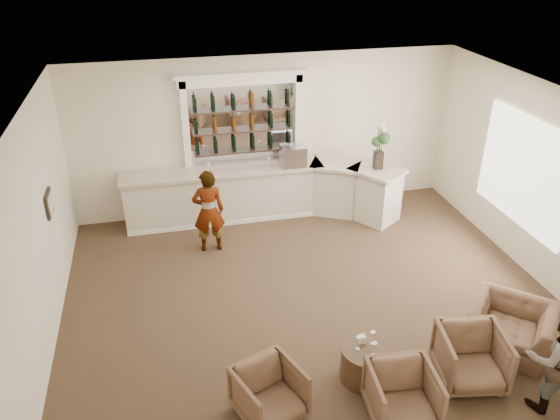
{
  "coord_description": "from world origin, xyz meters",
  "views": [
    {
      "loc": [
        -2.17,
        -7.04,
        5.54
      ],
      "look_at": [
        -0.32,
        0.9,
        1.25
      ],
      "focal_mm": 35.0,
      "sensor_mm": 36.0,
      "label": 1
    }
  ],
  "objects_px": {
    "armchair_right": "(471,357)",
    "flower_vase": "(380,143)",
    "guest": "(556,359)",
    "armchair_center": "(402,396)",
    "armchair_left": "(269,393)",
    "cocktail_table": "(366,363)",
    "armchair_far": "(510,327)",
    "bar_counter": "(264,192)",
    "espresso_machine": "(293,156)",
    "sommelier": "(209,211)"
  },
  "relations": [
    {
      "from": "armchair_center",
      "to": "guest",
      "type": "bearing_deg",
      "value": -1.74
    },
    {
      "from": "cocktail_table",
      "to": "armchair_right",
      "type": "relative_size",
      "value": 0.79
    },
    {
      "from": "armchair_left",
      "to": "armchair_center",
      "type": "xyz_separation_m",
      "value": [
        1.59,
        -0.43,
        0.02
      ]
    },
    {
      "from": "armchair_center",
      "to": "bar_counter",
      "type": "bearing_deg",
      "value": 100.82
    },
    {
      "from": "armchair_left",
      "to": "flower_vase",
      "type": "relative_size",
      "value": 0.81
    },
    {
      "from": "armchair_center",
      "to": "sommelier",
      "type": "bearing_deg",
      "value": 116.87
    },
    {
      "from": "armchair_center",
      "to": "flower_vase",
      "type": "height_order",
      "value": "flower_vase"
    },
    {
      "from": "sommelier",
      "to": "armchair_left",
      "type": "bearing_deg",
      "value": 94.23
    },
    {
      "from": "flower_vase",
      "to": "armchair_center",
      "type": "bearing_deg",
      "value": -108.17
    },
    {
      "from": "armchair_center",
      "to": "armchair_right",
      "type": "bearing_deg",
      "value": 23.74
    },
    {
      "from": "guest",
      "to": "flower_vase",
      "type": "xyz_separation_m",
      "value": [
        -0.24,
        5.28,
        0.91
      ]
    },
    {
      "from": "armchair_left",
      "to": "armchair_center",
      "type": "height_order",
      "value": "armchair_center"
    },
    {
      "from": "cocktail_table",
      "to": "armchair_center",
      "type": "distance_m",
      "value": 0.79
    },
    {
      "from": "armchair_far",
      "to": "flower_vase",
      "type": "distance_m",
      "value": 4.42
    },
    {
      "from": "armchair_center",
      "to": "armchair_far",
      "type": "xyz_separation_m",
      "value": [
        2.07,
        0.86,
        -0.01
      ]
    },
    {
      "from": "armchair_center",
      "to": "flower_vase",
      "type": "distance_m",
      "value": 5.48
    },
    {
      "from": "bar_counter",
      "to": "armchair_center",
      "type": "bearing_deg",
      "value": -84.17
    },
    {
      "from": "armchair_left",
      "to": "armchair_center",
      "type": "relative_size",
      "value": 0.96
    },
    {
      "from": "flower_vase",
      "to": "guest",
      "type": "bearing_deg",
      "value": -87.38
    },
    {
      "from": "armchair_right",
      "to": "armchair_left",
      "type": "bearing_deg",
      "value": -170.43
    },
    {
      "from": "sommelier",
      "to": "armchair_center",
      "type": "relative_size",
      "value": 1.98
    },
    {
      "from": "armchair_left",
      "to": "sommelier",
      "type": "bearing_deg",
      "value": 72.33
    },
    {
      "from": "sommelier",
      "to": "flower_vase",
      "type": "bearing_deg",
      "value": -171.7
    },
    {
      "from": "bar_counter",
      "to": "armchair_right",
      "type": "height_order",
      "value": "bar_counter"
    },
    {
      "from": "espresso_machine",
      "to": "cocktail_table",
      "type": "bearing_deg",
      "value": -92.77
    },
    {
      "from": "guest",
      "to": "armchair_far",
      "type": "bearing_deg",
      "value": -82.36
    },
    {
      "from": "bar_counter",
      "to": "guest",
      "type": "distance_m",
      "value": 6.35
    },
    {
      "from": "armchair_right",
      "to": "flower_vase",
      "type": "xyz_separation_m",
      "value": [
        0.49,
        4.66,
        1.29
      ]
    },
    {
      "from": "cocktail_table",
      "to": "armchair_left",
      "type": "bearing_deg",
      "value": -167.01
    },
    {
      "from": "bar_counter",
      "to": "armchair_left",
      "type": "relative_size",
      "value": 7.26
    },
    {
      "from": "armchair_center",
      "to": "armchair_right",
      "type": "height_order",
      "value": "armchair_right"
    },
    {
      "from": "guest",
      "to": "armchair_far",
      "type": "height_order",
      "value": "guest"
    },
    {
      "from": "cocktail_table",
      "to": "armchair_far",
      "type": "height_order",
      "value": "armchair_far"
    },
    {
      "from": "sommelier",
      "to": "armchair_left",
      "type": "xyz_separation_m",
      "value": [
        0.26,
        -4.16,
        -0.46
      ]
    },
    {
      "from": "guest",
      "to": "espresso_machine",
      "type": "bearing_deg",
      "value": -55.27
    },
    {
      "from": "armchair_right",
      "to": "flower_vase",
      "type": "distance_m",
      "value": 4.86
    },
    {
      "from": "bar_counter",
      "to": "espresso_machine",
      "type": "distance_m",
      "value": 0.98
    },
    {
      "from": "espresso_machine",
      "to": "bar_counter",
      "type": "bearing_deg",
      "value": 174.87
    },
    {
      "from": "guest",
      "to": "armchair_left",
      "type": "xyz_separation_m",
      "value": [
        -3.49,
        0.66,
        -0.42
      ]
    },
    {
      "from": "armchair_right",
      "to": "espresso_machine",
      "type": "relative_size",
      "value": 1.77
    },
    {
      "from": "armchair_center",
      "to": "armchair_right",
      "type": "xyz_separation_m",
      "value": [
        1.17,
        0.4,
        0.02
      ]
    },
    {
      "from": "armchair_left",
      "to": "armchair_far",
      "type": "bearing_deg",
      "value": -14.56
    },
    {
      "from": "cocktail_table",
      "to": "flower_vase",
      "type": "relative_size",
      "value": 0.71
    },
    {
      "from": "armchair_far",
      "to": "bar_counter",
      "type": "bearing_deg",
      "value": 162.19
    },
    {
      "from": "cocktail_table",
      "to": "espresso_machine",
      "type": "xyz_separation_m",
      "value": [
        0.2,
        4.82,
        1.1
      ]
    },
    {
      "from": "bar_counter",
      "to": "armchair_far",
      "type": "height_order",
      "value": "bar_counter"
    },
    {
      "from": "guest",
      "to": "armchair_center",
      "type": "relative_size",
      "value": 1.9
    },
    {
      "from": "guest",
      "to": "armchair_left",
      "type": "relative_size",
      "value": 1.98
    },
    {
      "from": "armchair_left",
      "to": "armchair_center",
      "type": "distance_m",
      "value": 1.65
    },
    {
      "from": "cocktail_table",
      "to": "armchair_center",
      "type": "relative_size",
      "value": 0.83
    }
  ]
}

